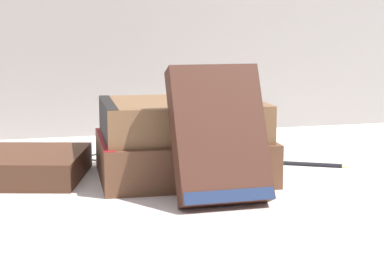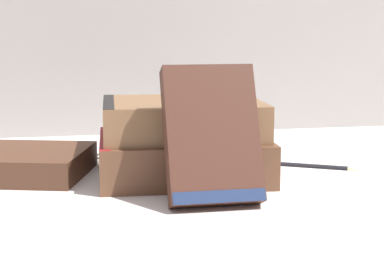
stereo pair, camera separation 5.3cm
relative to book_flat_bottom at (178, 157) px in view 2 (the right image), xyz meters
The scene contains 7 objects.
ground_plane 0.05m from the book_flat_bottom, 31.11° to the right, with size 3.00×3.00×0.00m, color silver.
book_flat_bottom is the anchor object (origin of this frame).
book_flat_top 0.04m from the book_flat_bottom, 169.75° to the left, with size 0.19×0.16×0.04m.
book_leaning_front 0.12m from the book_flat_bottom, 82.93° to the right, with size 0.09×0.08×0.14m.
pocket_watch 0.08m from the book_flat_bottom, 56.14° to the right, with size 0.06×0.06×0.01m.
reading_glasses 0.14m from the book_flat_bottom, 105.16° to the left, with size 0.11×0.06×0.00m.
fountain_pen 0.17m from the book_flat_bottom, ahead, with size 0.11×0.07×0.01m.
Camera 2 is at (-0.16, -0.70, 0.17)m, focal length 60.00 mm.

